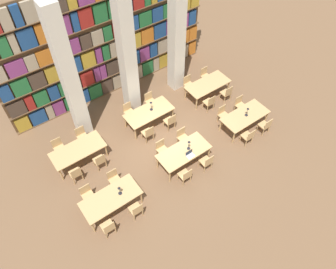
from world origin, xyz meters
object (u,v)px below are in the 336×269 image
(chair_7, at_px, (183,137))
(reading_table_5, at_px, (208,85))
(chair_3, at_px, (114,179))
(reading_table_1, at_px, (184,152))
(laptop, at_px, (190,155))
(chair_21, at_px, (188,84))
(chair_1, at_px, (87,194))
(chair_15, at_px, (82,136))
(chair_14, at_px, (100,161))
(chair_23, at_px, (205,75))
(chair_2, at_px, (136,210))
(chair_12, at_px, (76,174))
(pillar_center, at_px, (127,53))
(reading_table_2, at_px, (245,116))
(chair_11, at_px, (240,104))
(chair_8, at_px, (248,136))
(chair_9, at_px, (223,114))
(chair_17, at_px, (129,111))
(desk_lamp_3, at_px, (151,104))
(pillar_left, at_px, (69,77))
(chair_22, at_px, (227,93))
(chair_16, at_px, (148,133))
(chair_10, at_px, (265,125))
(chair_18, at_px, (170,121))
(chair_0, at_px, (108,227))
(pillar_right, at_px, (177,32))
(desk_lamp_0, at_px, (119,189))
(chair_19, at_px, (150,101))
(chair_4, at_px, (185,175))
(desk_lamp_2, at_px, (248,110))
(chair_20, at_px, (210,102))
(chair_6, at_px, (207,162))
(reading_table_4, at_px, (149,113))
(chair_5, at_px, (162,149))

(chair_7, distance_m, reading_table_5, 3.23)
(chair_3, distance_m, reading_table_1, 2.86)
(laptop, distance_m, chair_21, 4.46)
(chair_1, bearing_deg, chair_15, -112.44)
(chair_14, bearing_deg, chair_23, 12.71)
(chair_1, bearing_deg, chair_2, 125.63)
(chair_2, bearing_deg, chair_12, 112.17)
(reading_table_5, bearing_deg, chair_3, -163.72)
(reading_table_1, xyz_separation_m, chair_15, (-2.81, 3.29, -0.20))
(pillar_center, bearing_deg, reading_table_2, -50.28)
(pillar_center, relative_size, chair_11, 6.93)
(reading_table_2, relative_size, chair_8, 2.45)
(chair_9, bearing_deg, chair_17, -38.35)
(desk_lamp_3, bearing_deg, reading_table_5, -3.14)
(chair_1, distance_m, chair_17, 4.33)
(pillar_left, xyz_separation_m, chair_22, (6.29, -2.25, -2.53))
(reading_table_5, bearing_deg, pillar_center, 155.85)
(chair_16, distance_m, chair_22, 4.32)
(chair_10, xyz_separation_m, desk_lamp_3, (-3.57, 3.42, 0.60))
(chair_14, xyz_separation_m, chair_18, (3.46, 0.06, 0.00))
(chair_0, relative_size, chair_14, 1.00)
(chair_12, relative_size, chair_23, 1.00)
(chair_2, relative_size, reading_table_2, 0.41)
(pillar_right, bearing_deg, pillar_left, 180.00)
(reading_table_2, relative_size, chair_14, 2.45)
(chair_0, xyz_separation_m, chair_23, (7.72, 4.11, 0.00))
(chair_10, bearing_deg, reading_table_5, 98.81)
(desk_lamp_0, relative_size, chair_19, 0.49)
(desk_lamp_0, bearing_deg, reading_table_1, 2.94)
(chair_8, bearing_deg, reading_table_2, 56.22)
(chair_4, xyz_separation_m, desk_lamp_2, (3.85, 0.73, 0.58))
(pillar_center, xyz_separation_m, chair_10, (3.77, -4.71, -2.53))
(chair_2, distance_m, desk_lamp_0, 0.94)
(chair_10, relative_size, chair_20, 1.00)
(chair_8, bearing_deg, chair_6, 179.42)
(chair_1, distance_m, chair_2, 1.92)
(chair_20, bearing_deg, reading_table_1, -149.06)
(chair_11, relative_size, reading_table_4, 0.41)
(chair_4, bearing_deg, chair_23, 42.73)
(chair_18, height_order, chair_22, same)
(chair_15, bearing_deg, chair_7, 143.30)
(reading_table_4, bearing_deg, chair_20, -18.48)
(pillar_center, height_order, chair_10, pillar_center)
(reading_table_1, relative_size, chair_21, 2.45)
(chair_8, relative_size, chair_9, 1.00)
(reading_table_4, bearing_deg, chair_7, -75.19)
(chair_0, relative_size, chair_8, 1.00)
(chair_0, xyz_separation_m, chair_4, (3.39, 0.11, 0.00))
(chair_6, xyz_separation_m, chair_8, (2.23, -0.02, 0.00))
(chair_5, distance_m, chair_10, 4.60)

